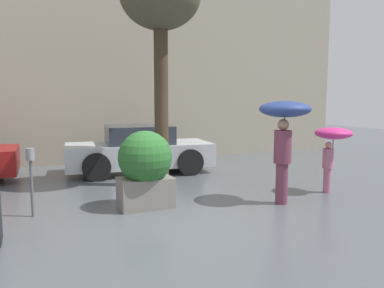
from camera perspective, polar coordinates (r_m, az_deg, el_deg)
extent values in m
plane|color=#51565B|center=(6.35, -1.82, -11.42)|extent=(40.00, 40.00, 0.00)
cube|color=#9E937F|center=(12.35, -13.32, 11.29)|extent=(18.00, 0.30, 6.00)
cube|color=gray|center=(7.02, -7.08, -7.33)|extent=(0.98, 0.60, 0.56)
sphere|color=#286028|center=(6.89, -7.15, -2.08)|extent=(0.99, 0.99, 0.99)
cylinder|color=brown|center=(7.37, 13.50, -5.86)|extent=(0.23, 0.23, 0.79)
cylinder|color=brown|center=(7.25, 13.65, -0.41)|extent=(0.33, 0.33, 0.62)
sphere|color=#997056|center=(7.22, 13.74, 2.89)|extent=(0.21, 0.21, 0.21)
cylinder|color=#4C4C51|center=(7.37, 13.91, 2.56)|extent=(0.02, 0.02, 0.67)
ellipsoid|color=navy|center=(7.35, 13.98, 5.18)|extent=(0.98, 0.98, 0.31)
cylinder|color=#B76684|center=(8.55, 19.87, -5.22)|extent=(0.16, 0.16, 0.53)
cylinder|color=#B76684|center=(8.47, 20.00, -2.07)|extent=(0.22, 0.22, 0.42)
sphere|color=tan|center=(8.43, 20.08, -0.17)|extent=(0.14, 0.14, 0.14)
cylinder|color=#4C4C51|center=(8.48, 20.68, -0.19)|extent=(0.02, 0.02, 0.51)
ellipsoid|color=#E02D84|center=(8.45, 20.75, 1.53)|extent=(0.77, 0.77, 0.25)
cube|color=#B7BCC1|center=(10.37, -8.02, -1.56)|extent=(4.02, 2.05, 0.61)
cube|color=#2D333D|center=(10.31, -8.07, 1.45)|extent=(1.88, 1.58, 0.48)
cylinder|color=black|center=(9.45, -14.36, -3.41)|extent=(0.72, 0.29, 0.70)
cylinder|color=black|center=(11.09, -14.86, -1.95)|extent=(0.72, 0.29, 0.70)
cylinder|color=black|center=(9.87, -0.30, -2.78)|extent=(0.72, 0.29, 0.70)
cylinder|color=black|center=(11.45, -2.77, -1.47)|extent=(0.72, 0.29, 0.70)
cylinder|color=#423323|center=(8.54, -4.70, 6.13)|extent=(0.32, 0.32, 3.78)
cylinder|color=#595B60|center=(6.92, -23.22, -6.26)|extent=(0.05, 0.05, 0.97)
cylinder|color=gray|center=(6.82, -23.44, -1.44)|extent=(0.14, 0.14, 0.20)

